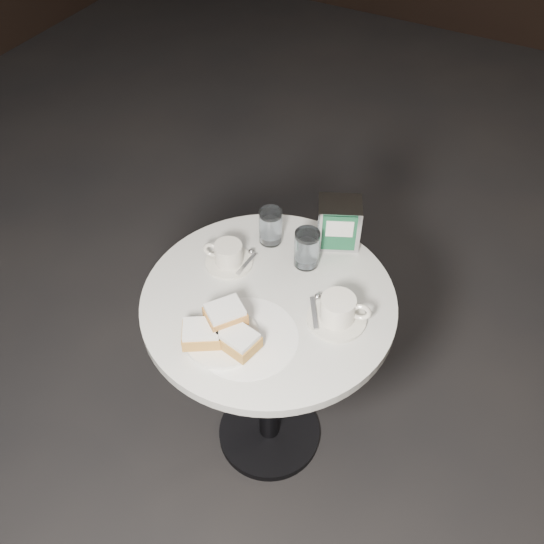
% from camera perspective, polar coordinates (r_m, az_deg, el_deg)
% --- Properties ---
extents(ground, '(7.00, 7.00, 0.00)m').
position_cam_1_polar(ground, '(2.27, -0.25, -14.99)').
color(ground, black).
rests_on(ground, ground).
extents(cafe_table, '(0.70, 0.70, 0.74)m').
position_cam_1_polar(cafe_table, '(1.80, -0.30, -6.63)').
color(cafe_table, black).
rests_on(cafe_table, ground).
extents(sugar_spill, '(0.33, 0.33, 0.00)m').
position_cam_1_polar(sugar_spill, '(1.57, -2.43, -6.12)').
color(sugar_spill, white).
rests_on(sugar_spill, cafe_table).
extents(beignet_plate, '(0.23, 0.23, 0.09)m').
position_cam_1_polar(beignet_plate, '(1.54, -4.75, -5.66)').
color(beignet_plate, white).
rests_on(beignet_plate, cafe_table).
extents(coffee_cup_left, '(0.16, 0.16, 0.07)m').
position_cam_1_polar(coffee_cup_left, '(1.72, -4.15, 1.55)').
color(coffee_cup_left, silver).
rests_on(coffee_cup_left, cafe_table).
extents(coffee_cup_right, '(0.19, 0.19, 0.08)m').
position_cam_1_polar(coffee_cup_right, '(1.58, 6.24, -3.70)').
color(coffee_cup_right, silver).
rests_on(coffee_cup_right, cafe_table).
extents(water_glass_left, '(0.08, 0.08, 0.11)m').
position_cam_1_polar(water_glass_left, '(1.77, -0.13, 4.29)').
color(water_glass_left, white).
rests_on(water_glass_left, cafe_table).
extents(water_glass_right, '(0.07, 0.07, 0.12)m').
position_cam_1_polar(water_glass_right, '(1.71, 3.29, 2.18)').
color(water_glass_right, silver).
rests_on(water_glass_right, cafe_table).
extents(napkin_dispenser, '(0.15, 0.14, 0.14)m').
position_cam_1_polar(napkin_dispenser, '(1.77, 6.29, 4.60)').
color(napkin_dispenser, silver).
rests_on(napkin_dispenser, cafe_table).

